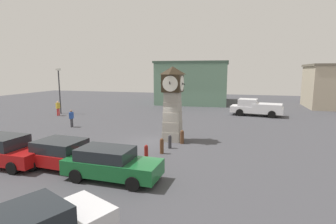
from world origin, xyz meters
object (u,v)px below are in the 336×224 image
(bollard_far_row, at_px, (162,146))
(car_navy_sedan, at_px, (5,151))
(car_near_tower, at_px, (64,154))
(bollard_near_tower, at_px, (182,137))
(pedestrian_near_bench, at_px, (58,107))
(bollard_end_row, at_px, (146,152))
(pedestrian_crossing_lot, at_px, (71,117))
(street_lamp_far_side, at_px, (59,87))
(clock_tower, at_px, (173,102))
(bollard_mid_row, at_px, (170,141))
(car_by_building, at_px, (111,163))
(pickup_truck, at_px, (256,107))

(bollard_far_row, distance_m, car_navy_sedan, 8.50)
(car_near_tower, bearing_deg, bollard_far_row, 40.65)
(bollard_near_tower, bearing_deg, car_navy_sedan, -140.74)
(car_navy_sedan, relative_size, pedestrian_near_bench, 2.60)
(bollard_end_row, relative_size, car_navy_sedan, 0.20)
(pedestrian_crossing_lot, height_order, street_lamp_far_side, street_lamp_far_side)
(bollard_near_tower, relative_size, car_navy_sedan, 0.22)
(bollard_far_row, bearing_deg, pedestrian_near_bench, 146.63)
(clock_tower, distance_m, bollard_end_row, 5.04)
(bollard_mid_row, bearing_deg, bollard_end_row, -105.58)
(bollard_mid_row, xyz_separation_m, pedestrian_crossing_lot, (-10.21, 3.97, 0.43))
(bollard_mid_row, xyz_separation_m, pedestrian_near_bench, (-15.45, 8.85, 0.50))
(car_navy_sedan, height_order, pedestrian_crossing_lot, car_navy_sedan)
(bollard_mid_row, height_order, car_near_tower, car_near_tower)
(clock_tower, xyz_separation_m, bollard_end_row, (-0.37, -4.45, -2.35))
(street_lamp_far_side, bearing_deg, bollard_near_tower, -27.97)
(bollard_mid_row, distance_m, car_near_tower, 6.50)
(car_near_tower, distance_m, pedestrian_near_bench, 17.60)
(bollard_mid_row, bearing_deg, car_near_tower, -132.20)
(bollard_end_row, relative_size, car_near_tower, 0.20)
(car_navy_sedan, xyz_separation_m, pedestrian_near_bench, (-7.85, 14.18, 0.15))
(clock_tower, height_order, bollard_near_tower, clock_tower)
(clock_tower, bearing_deg, car_by_building, -97.59)
(bollard_near_tower, xyz_separation_m, pedestrian_near_bench, (-15.97, 7.54, 0.47))
(bollard_end_row, xyz_separation_m, car_navy_sedan, (-6.90, -2.82, 0.36))
(bollard_mid_row, relative_size, bollard_end_row, 1.02)
(car_navy_sedan, distance_m, pickup_truck, 24.37)
(clock_tower, height_order, car_near_tower, clock_tower)
(bollard_near_tower, height_order, car_near_tower, car_near_tower)
(clock_tower, xyz_separation_m, bollard_far_row, (0.15, -3.15, -2.30))
(bollard_end_row, height_order, pedestrian_near_bench, pedestrian_near_bench)
(street_lamp_far_side, bearing_deg, car_near_tower, -51.81)
(bollard_end_row, relative_size, street_lamp_far_side, 0.16)
(pickup_truck, bearing_deg, car_navy_sedan, -124.06)
(bollard_far_row, bearing_deg, car_navy_sedan, -151.00)
(clock_tower, distance_m, car_navy_sedan, 10.48)
(car_by_building, relative_size, street_lamp_far_side, 0.85)
(bollard_near_tower, relative_size, bollard_mid_row, 1.07)
(pedestrian_near_bench, bearing_deg, street_lamp_far_side, 117.40)
(bollard_near_tower, distance_m, bollard_mid_row, 1.41)
(car_by_building, bearing_deg, pedestrian_near_bench, 134.57)
(car_near_tower, height_order, pickup_truck, pickup_truck)
(bollard_near_tower, height_order, street_lamp_far_side, street_lamp_far_side)
(clock_tower, height_order, bollard_far_row, clock_tower)
(car_by_building, relative_size, pedestrian_near_bench, 2.71)
(car_near_tower, distance_m, pickup_truck, 22.26)
(bollard_end_row, bearing_deg, car_by_building, -101.68)
(car_near_tower, xyz_separation_m, pedestrian_near_bench, (-11.09, 13.66, 0.21))
(car_navy_sedan, height_order, pickup_truck, pickup_truck)
(bollard_near_tower, relative_size, car_near_tower, 0.22)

